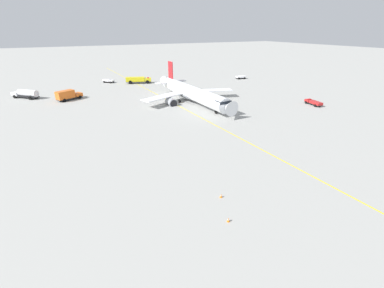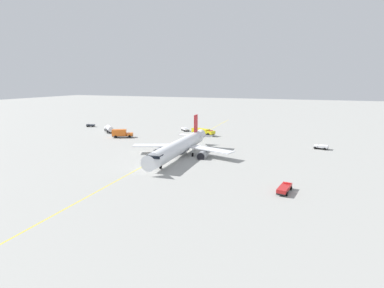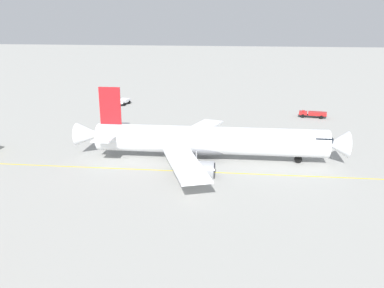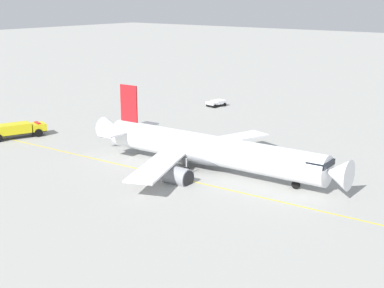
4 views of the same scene
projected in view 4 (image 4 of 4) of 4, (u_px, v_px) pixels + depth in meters
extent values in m
plane|color=#9E9E99|center=(194.00, 169.00, 78.62)|extent=(600.00, 600.00, 0.00)
cylinder|color=white|center=(211.00, 150.00, 77.15)|extent=(5.42, 34.14, 4.05)
cone|color=white|center=(337.00, 173.00, 66.92)|extent=(3.97, 3.15, 3.85)
cone|color=white|center=(113.00, 129.00, 87.48)|extent=(3.60, 4.14, 3.44)
cube|color=black|center=(320.00, 163.00, 67.92)|extent=(3.54, 2.54, 0.70)
ellipsoid|color=gray|center=(201.00, 155.00, 78.40)|extent=(4.14, 12.38, 2.23)
cube|color=red|center=(129.00, 103.00, 84.32)|extent=(0.37, 3.21, 5.58)
cube|color=white|center=(143.00, 125.00, 87.86)|extent=(4.85, 2.79, 0.20)
cube|color=white|center=(115.00, 133.00, 82.86)|extent=(4.85, 2.79, 0.20)
cube|color=white|center=(229.00, 139.00, 85.66)|extent=(13.97, 7.55, 0.28)
cube|color=white|center=(156.00, 167.00, 71.92)|extent=(13.89, 8.48, 0.28)
cylinder|color=gray|center=(232.00, 154.00, 83.41)|extent=(2.73, 3.49, 2.59)
cylinder|color=black|center=(242.00, 155.00, 82.43)|extent=(2.21, 0.24, 2.20)
cylinder|color=gray|center=(178.00, 177.00, 72.83)|extent=(2.73, 3.49, 2.59)
cylinder|color=black|center=(189.00, 179.00, 71.85)|extent=(2.21, 0.24, 2.20)
cylinder|color=#9EA0A5|center=(296.00, 178.00, 70.30)|extent=(0.20, 0.20, 1.79)
cylinder|color=black|center=(296.00, 185.00, 70.53)|extent=(0.34, 1.11, 1.10)
cylinder|color=#9EA0A5|center=(214.00, 153.00, 81.22)|extent=(0.20, 0.20, 1.79)
cylinder|color=black|center=(214.00, 159.00, 81.45)|extent=(0.34, 1.11, 1.10)
cylinder|color=#9EA0A5|center=(186.00, 165.00, 75.84)|extent=(0.20, 0.20, 1.79)
cylinder|color=black|center=(186.00, 171.00, 76.07)|extent=(0.34, 1.11, 1.10)
cube|color=#232326|center=(216.00, 104.00, 122.42)|extent=(4.53, 2.78, 0.20)
cube|color=white|center=(211.00, 103.00, 121.37)|extent=(1.69, 2.59, 0.55)
cube|color=black|center=(210.00, 103.00, 121.01)|extent=(0.45, 1.99, 0.31)
cube|color=white|center=(219.00, 102.00, 122.77)|extent=(3.15, 2.86, 0.70)
cylinder|color=black|center=(215.00, 106.00, 120.63)|extent=(0.84, 0.42, 0.80)
cylinder|color=black|center=(208.00, 105.00, 122.36)|extent=(0.84, 0.42, 0.80)
cylinder|color=black|center=(225.00, 105.00, 122.44)|extent=(0.84, 0.42, 0.80)
cylinder|color=black|center=(217.00, 103.00, 124.18)|extent=(0.84, 0.42, 0.80)
cube|color=#232326|center=(16.00, 133.00, 95.43)|extent=(10.36, 5.60, 0.20)
cube|color=yellow|center=(38.00, 127.00, 97.26)|extent=(3.18, 3.39, 1.20)
cube|color=black|center=(44.00, 125.00, 97.78)|extent=(0.85, 2.20, 0.67)
cube|color=yellow|center=(7.00, 129.00, 94.52)|extent=(8.04, 5.12, 1.60)
cube|color=red|center=(37.00, 123.00, 97.08)|extent=(1.21, 2.01, 0.16)
cylinder|color=black|center=(34.00, 130.00, 98.42)|extent=(1.41, 0.73, 1.40)
cylinder|color=black|center=(39.00, 133.00, 96.18)|extent=(1.41, 0.73, 1.40)
cube|color=yellow|center=(192.00, 181.00, 73.47)|extent=(7.85, 181.17, 0.01)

